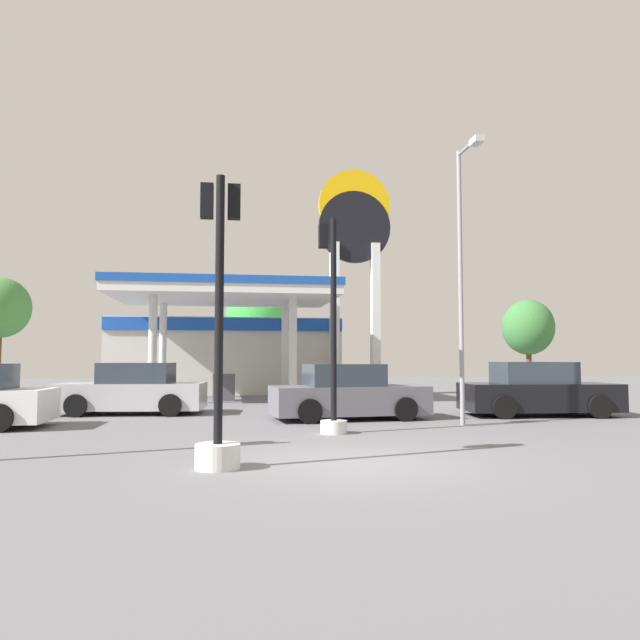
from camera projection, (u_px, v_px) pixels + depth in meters
The scene contains 12 objects.
ground_plane at pixel (352, 462), 10.01m from camera, with size 90.00×90.00×0.00m, color slate.
gas_station at pixel (226, 350), 30.45m from camera, with size 11.20×12.82×4.81m.
station_pole_sign at pixel (355, 254), 28.81m from camera, with size 3.50×0.56×10.88m.
car_1 at pixel (538, 391), 18.23m from camera, with size 4.72×2.42×1.63m.
car_2 at pixel (133, 391), 18.77m from camera, with size 4.64×2.38×1.60m.
car_3 at pixel (348, 394), 17.15m from camera, with size 4.57×2.34×1.58m.
traffic_signal_0 at pixel (219, 369), 9.56m from camera, with size 0.71×0.71×4.70m.
traffic_signal_2 at pixel (332, 358), 14.00m from camera, with size 0.63×0.67×5.04m.
tree_0 at pixel (0, 308), 32.95m from camera, with size 3.20×3.20×6.22m.
tree_1 at pixel (260, 316), 35.47m from camera, with size 4.03×4.03×6.07m.
tree_2 at pixel (528, 328), 37.98m from camera, with size 3.23×3.23×5.47m.
corner_streetlamp at pixel (463, 258), 15.72m from camera, with size 0.24×1.48×7.30m.
Camera 1 is at (-2.03, -9.95, 1.73)m, focal length 33.65 mm.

